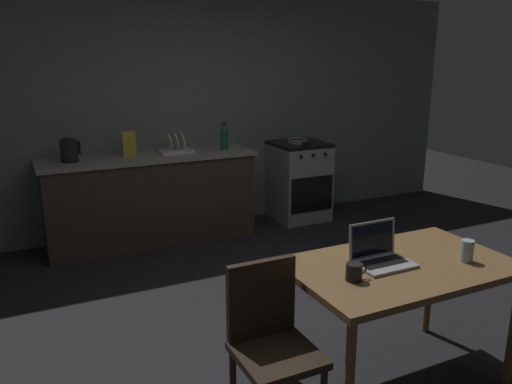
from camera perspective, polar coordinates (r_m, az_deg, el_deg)
name	(u,v)px	position (r m, az deg, el deg)	size (l,w,h in m)	color
ground_plane	(302,320)	(3.90, 5.19, -14.11)	(12.00, 12.00, 0.00)	black
back_wall	(214,111)	(5.83, -4.78, 9.03)	(6.40, 0.10, 2.58)	slate
kitchen_counter	(151,198)	(5.40, -11.68, -0.69)	(2.16, 0.64, 0.92)	#382D23
stove_oven	(299,181)	(6.06, 4.80, 1.27)	(0.60, 0.62, 0.92)	gray
dining_table	(400,276)	(3.07, 15.88, -8.99)	(1.28, 0.79, 0.75)	brown
chair	(270,337)	(2.69, 1.61, -15.91)	(0.40, 0.40, 0.89)	#2D2116
laptop	(380,256)	(2.99, 13.75, -6.98)	(0.32, 0.24, 0.23)	#99999E
electric_kettle	(69,150)	(5.15, -20.20, 4.39)	(0.19, 0.17, 0.23)	black
bottle	(224,137)	(5.47, -3.57, 6.18)	(0.08, 0.08, 0.29)	#19592D
frying_pan	(298,141)	(5.92, 4.71, 5.74)	(0.23, 0.41, 0.05)	gray
coffee_mug	(354,272)	(2.75, 10.95, -8.78)	(0.13, 0.09, 0.09)	black
drinking_glass	(467,251)	(3.17, 22.55, -6.11)	(0.07, 0.07, 0.13)	#99B7C6
cereal_box	(129,144)	(5.25, -14.05, 5.27)	(0.13, 0.05, 0.25)	gold
dish_rack	(176,148)	(5.36, -8.98, 4.87)	(0.34, 0.26, 0.21)	silver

